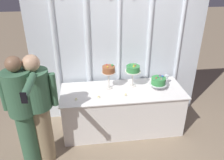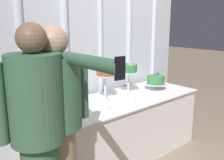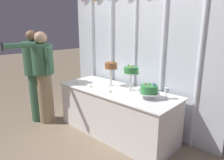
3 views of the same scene
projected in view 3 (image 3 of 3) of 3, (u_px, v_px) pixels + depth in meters
ground_plane at (112, 135)px, 3.33m from camera, size 24.00×24.00×0.00m
draped_curtain at (135, 44)px, 3.39m from camera, size 3.00×0.18×2.69m
cake_table at (116, 112)px, 3.31m from camera, size 2.03×0.79×0.76m
cake_display_leftmost at (111, 67)px, 3.35m from camera, size 0.23×0.23×0.43m
cake_display_center at (131, 71)px, 3.10m from camera, size 0.27×0.27×0.43m
cake_display_rightmost at (149, 90)px, 2.79m from camera, size 0.30×0.30×0.23m
wine_glass at (166, 91)px, 2.77m from camera, size 0.07×0.07×0.16m
tealight_far_left at (77, 83)px, 3.57m from camera, size 0.04×0.04×0.03m
tealight_near_left at (91, 86)px, 3.36m from camera, size 0.05×0.05×0.03m
tealight_near_right at (110, 91)px, 3.08m from camera, size 0.04×0.04×0.04m
guest_man_pink_jacket at (44, 75)px, 3.60m from camera, size 0.54×0.39×1.65m
guest_girl_blue_dress at (35, 73)px, 3.66m from camera, size 0.51×0.79×1.67m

